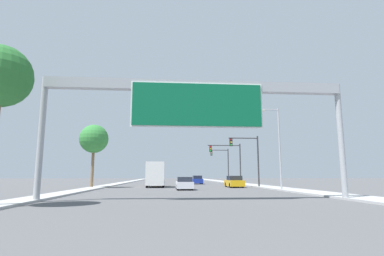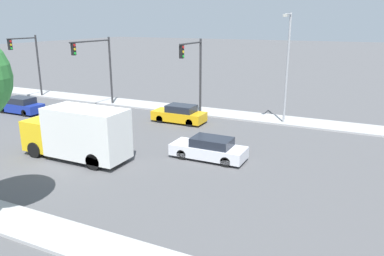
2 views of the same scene
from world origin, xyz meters
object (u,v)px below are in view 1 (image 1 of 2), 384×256
(car_near_left, at_px, (234,182))
(traffic_light_near_intersection, at_px, (249,153))
(sign_gantry, at_px, (197,100))
(street_lamp_right, at_px, (277,142))
(palm_tree_background, at_px, (94,139))
(car_far_center, at_px, (184,184))
(car_near_center, at_px, (197,180))
(traffic_light_far_intersection, at_px, (223,160))
(truck_box_primary, at_px, (156,175))
(traffic_light_mid_block, at_px, (230,157))

(car_near_left, bearing_deg, traffic_light_near_intersection, -12.86)
(sign_gantry, height_order, car_near_left, sign_gantry)
(car_near_left, distance_m, street_lamp_right, 9.80)
(palm_tree_background, bearing_deg, car_far_center, -24.98)
(traffic_light_near_intersection, height_order, street_lamp_right, street_lamp_right)
(car_near_center, height_order, car_far_center, car_near_center)
(traffic_light_near_intersection, bearing_deg, traffic_light_far_intersection, 89.70)
(car_near_center, relative_size, traffic_light_near_intersection, 0.67)
(truck_box_primary, xyz_separation_m, traffic_light_near_intersection, (12.55, -2.03, 2.89))
(traffic_light_near_intersection, relative_size, street_lamp_right, 0.76)
(car_far_center, xyz_separation_m, traffic_light_near_intersection, (9.05, 5.29, 3.89))
(car_near_left, distance_m, traffic_light_mid_block, 10.43)
(car_far_center, relative_size, traffic_light_mid_block, 0.69)
(car_near_left, distance_m, palm_tree_background, 19.33)
(truck_box_primary, bearing_deg, traffic_light_far_intersection, 54.84)
(street_lamp_right, bearing_deg, car_near_center, 105.93)
(sign_gantry, bearing_deg, truck_box_primary, 98.98)
(truck_box_primary, height_order, traffic_light_far_intersection, traffic_light_far_intersection)
(traffic_light_mid_block, relative_size, palm_tree_background, 0.84)
(palm_tree_background, bearing_deg, street_lamp_right, -19.69)
(sign_gantry, relative_size, traffic_light_far_intersection, 2.95)
(car_near_left, distance_m, traffic_light_far_intersection, 20.02)
(car_near_left, bearing_deg, traffic_light_mid_block, 80.81)
(traffic_light_near_intersection, xyz_separation_m, street_lamp_right, (1.05, -7.66, 0.67))
(car_far_center, xyz_separation_m, palm_tree_background, (-11.52, 5.37, 5.57))
(car_far_center, xyz_separation_m, traffic_light_mid_block, (8.54, 15.29, 3.99))
(car_near_left, xyz_separation_m, street_lamp_right, (3.10, -8.12, 4.52))
(car_far_center, bearing_deg, traffic_light_mid_block, 60.80)
(sign_gantry, bearing_deg, traffic_light_mid_block, 74.16)
(traffic_light_far_intersection, bearing_deg, traffic_light_mid_block, -93.50)
(sign_gantry, distance_m, traffic_light_far_intersection, 41.20)
(traffic_light_mid_block, bearing_deg, sign_gantry, -105.84)
(traffic_light_mid_block, xyz_separation_m, street_lamp_right, (1.56, -17.66, 0.57))
(car_near_left, height_order, street_lamp_right, street_lamp_right)
(traffic_light_near_intersection, distance_m, traffic_light_far_intersection, 20.00)
(sign_gantry, relative_size, traffic_light_near_intersection, 2.95)
(street_lamp_right, bearing_deg, traffic_light_mid_block, 95.05)
(traffic_light_near_intersection, xyz_separation_m, traffic_light_far_intersection, (0.11, 20.00, -0.02))
(palm_tree_background, bearing_deg, car_near_center, 45.73)
(sign_gantry, height_order, car_near_center, sign_gantry)
(car_near_left, relative_size, traffic_light_near_intersection, 0.66)
(car_near_center, xyz_separation_m, street_lamp_right, (6.60, -23.14, 4.52))
(traffic_light_far_intersection, bearing_deg, sign_gantry, -102.85)
(truck_box_primary, bearing_deg, sign_gantry, -81.02)
(truck_box_primary, height_order, street_lamp_right, street_lamp_right)
(sign_gantry, bearing_deg, palm_tree_background, 119.69)
(palm_tree_background, bearing_deg, truck_box_primary, 13.70)
(street_lamp_right, bearing_deg, truck_box_primary, 144.54)
(truck_box_primary, bearing_deg, traffic_light_near_intersection, -9.21)
(traffic_light_near_intersection, height_order, palm_tree_background, palm_tree_background)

